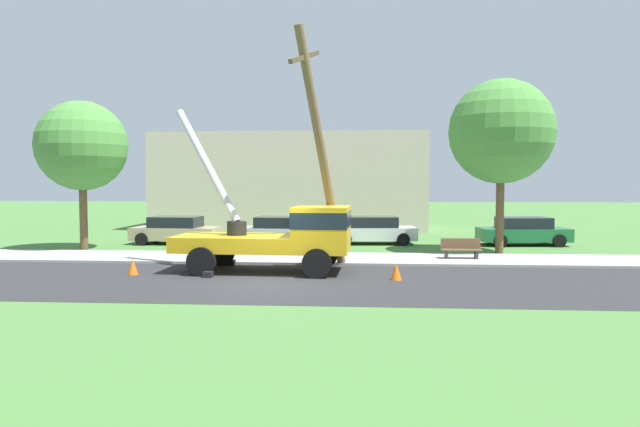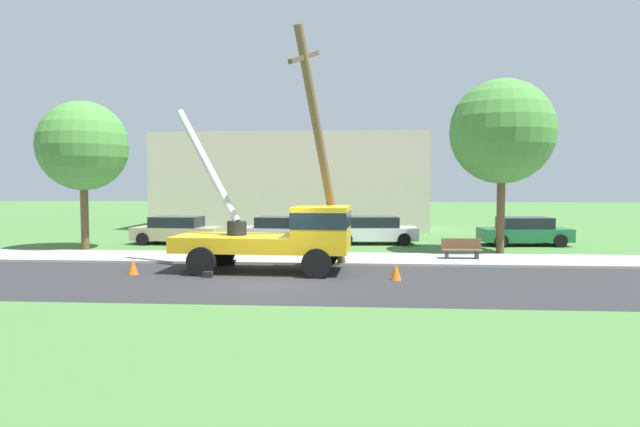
{
  "view_description": "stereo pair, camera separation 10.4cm",
  "coord_description": "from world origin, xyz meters",
  "px_view_note": "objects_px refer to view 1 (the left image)",
  "views": [
    {
      "loc": [
        2.94,
        -18.15,
        3.24
      ],
      "look_at": [
        1.47,
        2.54,
        2.06
      ],
      "focal_mm": 32.07,
      "sensor_mm": 36.0,
      "label": 1
    },
    {
      "loc": [
        3.05,
        -18.14,
        3.24
      ],
      "look_at": [
        1.47,
        2.54,
        2.06
      ],
      "focal_mm": 32.07,
      "sensor_mm": 36.0,
      "label": 2
    }
  ],
  "objects_px": {
    "utility_truck": "(286,233)",
    "roadside_tree_near": "(82,146)",
    "traffic_cone_ahead": "(396,272)",
    "parked_sedan_white": "(373,230)",
    "leaning_utility_pole": "(321,149)",
    "parked_sedan_green": "(523,231)",
    "roadside_tree_far": "(501,132)",
    "park_bench": "(461,249)",
    "traffic_cone_behind": "(133,267)",
    "parked_sedan_silver": "(281,231)",
    "parked_sedan_tan": "(176,230)"
  },
  "relations": [
    {
      "from": "park_bench",
      "to": "roadside_tree_near",
      "type": "xyz_separation_m",
      "value": [
        -17.07,
        2.39,
        4.41
      ]
    },
    {
      "from": "traffic_cone_ahead",
      "to": "parked_sedan_white",
      "type": "bearing_deg",
      "value": 92.87
    },
    {
      "from": "traffic_cone_ahead",
      "to": "park_bench",
      "type": "height_order",
      "value": "park_bench"
    },
    {
      "from": "parked_sedan_tan",
      "to": "park_bench",
      "type": "distance_m",
      "value": 14.58
    },
    {
      "from": "park_bench",
      "to": "roadside_tree_far",
      "type": "distance_m",
      "value": 5.98
    },
    {
      "from": "park_bench",
      "to": "roadside_tree_near",
      "type": "distance_m",
      "value": 17.79
    },
    {
      "from": "traffic_cone_behind",
      "to": "parked_sedan_silver",
      "type": "xyz_separation_m",
      "value": [
        3.79,
        9.78,
        0.43
      ]
    },
    {
      "from": "parked_sedan_tan",
      "to": "utility_truck",
      "type": "bearing_deg",
      "value": -51.54
    },
    {
      "from": "leaning_utility_pole",
      "to": "traffic_cone_behind",
      "type": "height_order",
      "value": "leaning_utility_pole"
    },
    {
      "from": "leaning_utility_pole",
      "to": "park_bench",
      "type": "distance_m",
      "value": 7.39
    },
    {
      "from": "parked_sedan_green",
      "to": "roadside_tree_far",
      "type": "relative_size",
      "value": 0.58
    },
    {
      "from": "utility_truck",
      "to": "leaning_utility_pole",
      "type": "height_order",
      "value": "leaning_utility_pole"
    },
    {
      "from": "traffic_cone_behind",
      "to": "parked_sedan_tan",
      "type": "xyz_separation_m",
      "value": [
        -1.64,
        9.62,
        0.43
      ]
    },
    {
      "from": "parked_sedan_green",
      "to": "parked_sedan_silver",
      "type": "bearing_deg",
      "value": -177.66
    },
    {
      "from": "roadside_tree_far",
      "to": "traffic_cone_behind",
      "type": "bearing_deg",
      "value": -153.84
    },
    {
      "from": "parked_sedan_silver",
      "to": "parked_sedan_green",
      "type": "relative_size",
      "value": 1.0
    },
    {
      "from": "traffic_cone_ahead",
      "to": "roadside_tree_far",
      "type": "relative_size",
      "value": 0.07
    },
    {
      "from": "leaning_utility_pole",
      "to": "traffic_cone_ahead",
      "type": "relative_size",
      "value": 15.32
    },
    {
      "from": "park_bench",
      "to": "parked_sedan_white",
      "type": "bearing_deg",
      "value": 119.95
    },
    {
      "from": "parked_sedan_white",
      "to": "traffic_cone_behind",
      "type": "bearing_deg",
      "value": -129.36
    },
    {
      "from": "parked_sedan_green",
      "to": "leaning_utility_pole",
      "type": "bearing_deg",
      "value": -137.41
    },
    {
      "from": "utility_truck",
      "to": "roadside_tree_far",
      "type": "distance_m",
      "value": 11.42
    },
    {
      "from": "roadside_tree_near",
      "to": "parked_sedan_tan",
      "type": "bearing_deg",
      "value": 39.54
    },
    {
      "from": "parked_sedan_tan",
      "to": "roadside_tree_near",
      "type": "height_order",
      "value": "roadside_tree_near"
    },
    {
      "from": "leaning_utility_pole",
      "to": "traffic_cone_ahead",
      "type": "xyz_separation_m",
      "value": [
        2.6,
        -1.84,
        -4.11
      ]
    },
    {
      "from": "parked_sedan_silver",
      "to": "parked_sedan_green",
      "type": "xyz_separation_m",
      "value": [
        12.29,
        0.5,
        0.0
      ]
    },
    {
      "from": "parked_sedan_tan",
      "to": "parked_sedan_white",
      "type": "height_order",
      "value": "same"
    },
    {
      "from": "parked_sedan_silver",
      "to": "parked_sedan_white",
      "type": "bearing_deg",
      "value": 7.12
    },
    {
      "from": "roadside_tree_near",
      "to": "traffic_cone_behind",
      "type": "bearing_deg",
      "value": -52.88
    },
    {
      "from": "leaning_utility_pole",
      "to": "parked_sedan_green",
      "type": "xyz_separation_m",
      "value": [
        9.64,
        8.86,
        -3.68
      ]
    },
    {
      "from": "traffic_cone_behind",
      "to": "roadside_tree_far",
      "type": "xyz_separation_m",
      "value": [
        14.1,
        6.93,
        5.15
      ]
    },
    {
      "from": "parked_sedan_white",
      "to": "parked_sedan_tan",
      "type": "bearing_deg",
      "value": -175.79
    },
    {
      "from": "roadside_tree_near",
      "to": "parked_sedan_green",
      "type": "bearing_deg",
      "value": 9.45
    },
    {
      "from": "utility_truck",
      "to": "parked_sedan_green",
      "type": "distance_m",
      "value": 14.31
    },
    {
      "from": "roadside_tree_far",
      "to": "leaning_utility_pole",
      "type": "bearing_deg",
      "value": -144.28
    },
    {
      "from": "leaning_utility_pole",
      "to": "parked_sedan_green",
      "type": "bearing_deg",
      "value": 42.59
    },
    {
      "from": "traffic_cone_behind",
      "to": "traffic_cone_ahead",
      "type": "bearing_deg",
      "value": -2.71
    },
    {
      "from": "utility_truck",
      "to": "leaning_utility_pole",
      "type": "distance_m",
      "value": 3.25
    },
    {
      "from": "parked_sedan_tan",
      "to": "parked_sedan_white",
      "type": "distance_m",
      "value": 10.17
    },
    {
      "from": "park_bench",
      "to": "roadside_tree_far",
      "type": "bearing_deg",
      "value": 50.11
    },
    {
      "from": "utility_truck",
      "to": "parked_sedan_silver",
      "type": "xyz_separation_m",
      "value": [
        -1.42,
        8.79,
        -0.7
      ]
    },
    {
      "from": "traffic_cone_behind",
      "to": "parked_sedan_white",
      "type": "xyz_separation_m",
      "value": [
        8.5,
        10.37,
        0.43
      ]
    },
    {
      "from": "leaning_utility_pole",
      "to": "roadside_tree_far",
      "type": "height_order",
      "value": "leaning_utility_pole"
    },
    {
      "from": "utility_truck",
      "to": "roadside_tree_near",
      "type": "xyz_separation_m",
      "value": [
        -10.33,
        5.76,
        3.46
      ]
    },
    {
      "from": "utility_truck",
      "to": "park_bench",
      "type": "bearing_deg",
      "value": 26.57
    },
    {
      "from": "leaning_utility_pole",
      "to": "parked_sedan_green",
      "type": "relative_size",
      "value": 1.89
    },
    {
      "from": "leaning_utility_pole",
      "to": "roadside_tree_near",
      "type": "height_order",
      "value": "leaning_utility_pole"
    },
    {
      "from": "parked_sedan_green",
      "to": "roadside_tree_near",
      "type": "distance_m",
      "value": 21.88
    },
    {
      "from": "traffic_cone_behind",
      "to": "parked_sedan_green",
      "type": "height_order",
      "value": "parked_sedan_green"
    },
    {
      "from": "leaning_utility_pole",
      "to": "parked_sedan_silver",
      "type": "bearing_deg",
      "value": 107.58
    }
  ]
}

